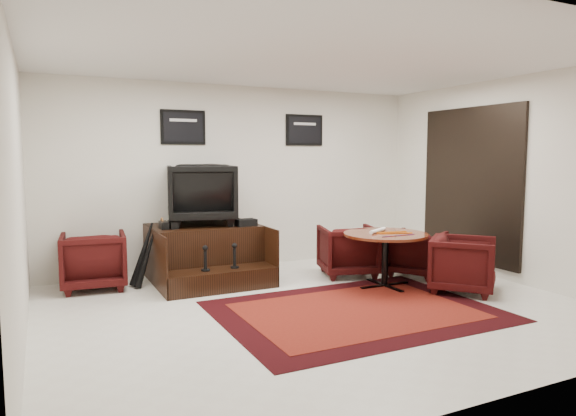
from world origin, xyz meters
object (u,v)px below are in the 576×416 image
object	(u,v)px
meeting_table	(385,240)
table_chair_back	(348,248)
shine_podium	(205,254)
table_chair_corner	(463,262)
armchair_side	(94,258)
table_chair_window	(417,251)
shine_chair	(201,191)

from	to	relation	value
meeting_table	table_chair_back	bearing A→B (deg)	95.99
shine_podium	table_chair_corner	bearing A→B (deg)	-37.23
armchair_side	table_chair_window	distance (m)	4.47
meeting_table	table_chair_back	world-z (taller)	table_chair_back
shine_chair	table_chair_back	size ratio (longest dim) A/B	1.19
meeting_table	table_chair_corner	bearing A→B (deg)	-41.48
shine_podium	armchair_side	xyz separation A→B (m)	(-1.46, 0.14, 0.06)
shine_podium	table_chair_back	distance (m)	2.05
shine_podium	meeting_table	world-z (taller)	shine_podium
shine_podium	table_chair_window	world-z (taller)	shine_podium
shine_chair	armchair_side	world-z (taller)	shine_chair
shine_chair	table_chair_back	world-z (taller)	shine_chair
shine_podium	meeting_table	distance (m)	2.50
meeting_table	table_chair_window	distance (m)	0.91
meeting_table	table_chair_window	size ratio (longest dim) A/B	1.51
meeting_table	table_chair_back	xyz separation A→B (m)	(-0.08, 0.78, -0.23)
armchair_side	table_chair_back	bearing A→B (deg)	171.67
table_chair_back	table_chair_corner	world-z (taller)	table_chair_back
shine_podium	table_chair_corner	xyz separation A→B (m)	(2.76, -2.10, 0.04)
shine_podium	armchair_side	bearing A→B (deg)	174.49
armchair_side	table_chair_window	bearing A→B (deg)	168.66
shine_chair	armchair_side	distance (m)	1.68
meeting_table	table_chair_window	world-z (taller)	table_chair_window
table_chair_window	table_chair_corner	bearing A→B (deg)	145.60
table_chair_window	table_chair_corner	xyz separation A→B (m)	(-0.07, -0.98, 0.03)
armchair_side	table_chair_back	world-z (taller)	armchair_side
armchair_side	table_chair_window	xyz separation A→B (m)	(4.29, -1.26, -0.05)
armchair_side	table_chair_back	xyz separation A→B (m)	(3.40, -0.81, -0.01)
table_chair_back	table_chair_window	bearing A→B (deg)	169.98
shine_podium	table_chair_window	size ratio (longest dim) A/B	2.10
shine_podium	table_chair_back	world-z (taller)	table_chair_back
shine_chair	table_chair_window	xyz separation A→B (m)	(2.83, -1.27, -0.88)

